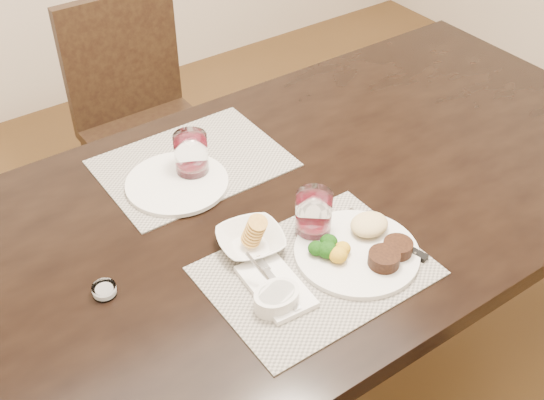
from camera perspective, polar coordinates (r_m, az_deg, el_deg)
ground_plane at (r=2.21m, az=1.90°, el=-14.76°), size 4.50×4.50×0.00m
dining_table at (r=1.72m, az=2.38°, el=-1.57°), size 2.00×1.00×0.75m
chair_far at (r=2.47m, az=-10.91°, el=7.22°), size 0.42×0.42×0.90m
placemat_near at (r=1.46m, az=3.71°, el=-5.94°), size 0.46×0.34×0.00m
placemat_far at (r=1.77m, az=-6.66°, el=3.06°), size 0.46×0.34×0.00m
dinner_plate at (r=1.50m, az=7.57°, el=-3.97°), size 0.27×0.27×0.05m
napkin_fork at (r=1.42m, az=0.30°, el=-7.20°), size 0.11×0.19×0.02m
steak_knife at (r=1.54m, az=10.53°, el=-3.50°), size 0.05×0.23×0.01m
cracker_bowl at (r=1.50m, az=-1.80°, el=-3.41°), size 0.17×0.17×0.06m
sauce_ramekin at (r=1.38m, az=0.38°, el=-8.19°), size 0.10×0.15×0.08m
wine_glass_near at (r=1.52m, az=3.50°, el=-1.38°), size 0.08×0.08×0.11m
far_plate at (r=1.69m, az=-7.95°, el=1.41°), size 0.25×0.25×0.01m
wine_glass_far at (r=1.70m, az=-6.75°, el=3.58°), size 0.08×0.08×0.11m
salt_cellar at (r=1.45m, az=-13.84°, el=-7.36°), size 0.05×0.05×0.02m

